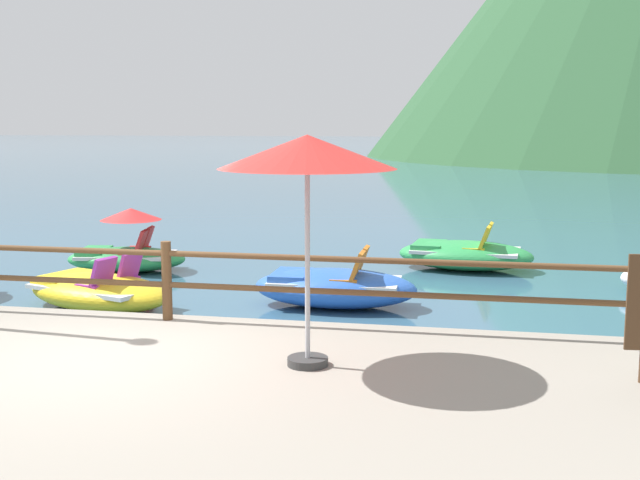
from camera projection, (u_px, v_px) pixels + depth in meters
name	position (u px, v px, depth m)	size (l,w,h in m)	color
ground_plane	(417.00, 169.00, 46.99)	(200.00, 200.00, 0.00)	#38607A
dock_railing	(166.00, 272.00, 9.56)	(23.92, 0.12, 0.95)	brown
beach_umbrella	(307.00, 155.00, 7.53)	(1.70, 1.70, 2.24)	#B2B2B7
pedal_boat_1	(465.00, 254.00, 15.05)	(2.63, 1.59, 0.87)	green
pedal_boat_3	(127.00, 251.00, 14.87)	(2.36, 1.53, 1.18)	green
pedal_boat_4	(334.00, 287.00, 12.00)	(2.47, 1.26, 0.90)	blue
pedal_boat_6	(99.00, 291.00, 11.88)	(2.75, 2.06, 0.85)	yellow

